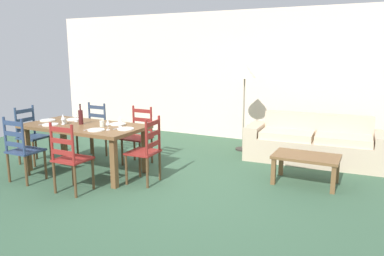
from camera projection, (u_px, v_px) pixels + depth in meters
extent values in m
cube|color=#385B41|center=(162.00, 186.00, 5.23)|extent=(9.60, 9.60, 0.02)
cube|color=beige|center=(242.00, 76.00, 7.86)|extent=(9.60, 0.16, 2.70)
cube|color=brown|center=(84.00, 126.00, 5.71)|extent=(1.90, 0.96, 0.05)
cube|color=brown|center=(27.00, 149.00, 5.82)|extent=(0.08, 0.08, 0.70)
cube|color=brown|center=(114.00, 164.00, 5.07)|extent=(0.08, 0.08, 0.70)
cube|color=brown|center=(64.00, 139.00, 6.49)|extent=(0.08, 0.08, 0.70)
cube|color=brown|center=(145.00, 151.00, 5.74)|extent=(0.08, 0.08, 0.70)
cube|color=navy|center=(26.00, 151.00, 5.35)|extent=(0.42, 0.40, 0.03)
cylinder|color=brown|center=(28.00, 162.00, 5.63)|extent=(0.04, 0.04, 0.43)
cylinder|color=brown|center=(45.00, 165.00, 5.47)|extent=(0.04, 0.04, 0.43)
cylinder|color=brown|center=(9.00, 168.00, 5.33)|extent=(0.04, 0.04, 0.43)
cylinder|color=brown|center=(26.00, 171.00, 5.17)|extent=(0.04, 0.04, 0.43)
cylinder|color=navy|center=(5.00, 134.00, 5.23)|extent=(0.04, 0.04, 0.50)
cylinder|color=navy|center=(23.00, 137.00, 5.07)|extent=(0.04, 0.04, 0.50)
cube|color=navy|center=(15.00, 145.00, 5.18)|extent=(0.38, 0.03, 0.06)
cube|color=navy|center=(14.00, 134.00, 5.15)|extent=(0.38, 0.03, 0.06)
cube|color=navy|center=(13.00, 123.00, 5.12)|extent=(0.38, 0.03, 0.06)
cube|color=maroon|center=(73.00, 159.00, 4.93)|extent=(0.42, 0.40, 0.03)
cylinder|color=brown|center=(73.00, 170.00, 5.21)|extent=(0.04, 0.04, 0.43)
cylinder|color=brown|center=(93.00, 174.00, 5.05)|extent=(0.04, 0.04, 0.43)
cylinder|color=brown|center=(54.00, 178.00, 4.91)|extent=(0.04, 0.04, 0.43)
cylinder|color=brown|center=(75.00, 182.00, 4.75)|extent=(0.04, 0.04, 0.43)
cylinder|color=maroon|center=(52.00, 141.00, 4.81)|extent=(0.04, 0.04, 0.50)
cylinder|color=maroon|center=(73.00, 144.00, 4.66)|extent=(0.04, 0.04, 0.50)
cube|color=maroon|center=(63.00, 153.00, 4.76)|extent=(0.38, 0.03, 0.06)
cube|color=maroon|center=(62.00, 141.00, 4.73)|extent=(0.38, 0.03, 0.06)
cube|color=maroon|center=(61.00, 130.00, 4.70)|extent=(0.38, 0.03, 0.06)
cube|color=#303D54|center=(91.00, 133.00, 6.57)|extent=(0.43, 0.41, 0.03)
cylinder|color=brown|center=(93.00, 149.00, 6.39)|extent=(0.04, 0.04, 0.43)
cylinder|color=brown|center=(77.00, 146.00, 6.55)|extent=(0.04, 0.04, 0.43)
cylinder|color=brown|center=(106.00, 144.00, 6.68)|extent=(0.04, 0.04, 0.43)
cylinder|color=brown|center=(91.00, 142.00, 6.85)|extent=(0.04, 0.04, 0.43)
cylinder|color=#303D54|center=(105.00, 117.00, 6.58)|extent=(0.04, 0.04, 0.50)
cylinder|color=#303D54|center=(89.00, 116.00, 6.75)|extent=(0.04, 0.04, 0.50)
cube|color=#303D54|center=(97.00, 124.00, 6.69)|extent=(0.38, 0.03, 0.06)
cube|color=#303D54|center=(97.00, 116.00, 6.66)|extent=(0.38, 0.03, 0.06)
cube|color=#303D54|center=(97.00, 107.00, 6.63)|extent=(0.38, 0.03, 0.06)
cube|color=maroon|center=(137.00, 138.00, 6.16)|extent=(0.43, 0.41, 0.03)
cylinder|color=brown|center=(140.00, 155.00, 5.97)|extent=(0.04, 0.04, 0.43)
cylinder|color=brown|center=(122.00, 153.00, 6.14)|extent=(0.04, 0.04, 0.43)
cylinder|color=brown|center=(152.00, 150.00, 6.27)|extent=(0.04, 0.04, 0.43)
cylinder|color=brown|center=(135.00, 148.00, 6.43)|extent=(0.04, 0.04, 0.43)
cylinder|color=maroon|center=(151.00, 122.00, 6.17)|extent=(0.04, 0.04, 0.50)
cylinder|color=maroon|center=(134.00, 120.00, 6.33)|extent=(0.04, 0.04, 0.50)
cube|color=maroon|center=(143.00, 128.00, 6.28)|extent=(0.38, 0.03, 0.06)
cube|color=maroon|center=(142.00, 120.00, 6.25)|extent=(0.38, 0.03, 0.06)
cube|color=maroon|center=(142.00, 111.00, 6.22)|extent=(0.38, 0.03, 0.06)
cube|color=navy|center=(34.00, 137.00, 6.23)|extent=(0.41, 0.43, 0.03)
cylinder|color=brown|center=(51.00, 149.00, 6.36)|extent=(0.04, 0.04, 0.43)
cylinder|color=brown|center=(34.00, 154.00, 6.04)|extent=(0.04, 0.04, 0.43)
cylinder|color=brown|center=(36.00, 147.00, 6.50)|extent=(0.04, 0.04, 0.43)
cylinder|color=brown|center=(19.00, 152.00, 6.18)|extent=(0.04, 0.04, 0.43)
cylinder|color=navy|center=(34.00, 119.00, 6.40)|extent=(0.04, 0.04, 0.50)
cylinder|color=navy|center=(16.00, 123.00, 6.08)|extent=(0.04, 0.04, 0.50)
cube|color=navy|center=(26.00, 129.00, 6.27)|extent=(0.04, 0.38, 0.06)
cube|color=navy|center=(25.00, 120.00, 6.24)|extent=(0.04, 0.38, 0.06)
cube|color=navy|center=(24.00, 111.00, 6.21)|extent=(0.04, 0.38, 0.06)
cube|color=maroon|center=(143.00, 152.00, 5.28)|extent=(0.42, 0.44, 0.03)
cylinder|color=brown|center=(126.00, 170.00, 5.23)|extent=(0.04, 0.04, 0.43)
cylinder|color=brown|center=(140.00, 163.00, 5.56)|extent=(0.04, 0.04, 0.43)
cylinder|color=brown|center=(147.00, 173.00, 5.10)|extent=(0.04, 0.04, 0.43)
cylinder|color=brown|center=(160.00, 166.00, 5.42)|extent=(0.04, 0.04, 0.43)
cylinder|color=maroon|center=(146.00, 138.00, 5.00)|extent=(0.04, 0.04, 0.50)
cylinder|color=maroon|center=(159.00, 133.00, 5.32)|extent=(0.04, 0.04, 0.50)
cube|color=maroon|center=(153.00, 144.00, 5.19)|extent=(0.04, 0.38, 0.06)
cube|color=maroon|center=(153.00, 134.00, 5.16)|extent=(0.04, 0.38, 0.06)
cube|color=maroon|center=(153.00, 123.00, 5.13)|extent=(0.04, 0.38, 0.06)
cylinder|color=white|center=(50.00, 125.00, 5.68)|extent=(0.24, 0.24, 0.02)
cube|color=silver|center=(43.00, 124.00, 5.74)|extent=(0.03, 0.17, 0.01)
cylinder|color=white|center=(96.00, 130.00, 5.28)|extent=(0.24, 0.24, 0.02)
cube|color=silver|center=(88.00, 129.00, 5.35)|extent=(0.02, 0.17, 0.01)
cylinder|color=white|center=(74.00, 119.00, 6.12)|extent=(0.24, 0.24, 0.02)
cube|color=silver|center=(67.00, 119.00, 6.18)|extent=(0.02, 0.17, 0.01)
cylinder|color=white|center=(118.00, 124.00, 5.72)|extent=(0.24, 0.24, 0.02)
cube|color=silver|center=(110.00, 124.00, 5.79)|extent=(0.03, 0.17, 0.01)
cylinder|color=white|center=(48.00, 120.00, 6.04)|extent=(0.24, 0.24, 0.02)
cube|color=silver|center=(41.00, 120.00, 6.11)|extent=(0.02, 0.17, 0.01)
cylinder|color=white|center=(126.00, 129.00, 5.36)|extent=(0.24, 0.24, 0.02)
cube|color=silver|center=(117.00, 128.00, 5.42)|extent=(0.02, 0.17, 0.01)
cylinder|color=#471919|center=(81.00, 117.00, 5.73)|extent=(0.07, 0.07, 0.22)
cylinder|color=#471919|center=(80.00, 108.00, 5.70)|extent=(0.02, 0.02, 0.08)
cylinder|color=black|center=(80.00, 105.00, 5.69)|extent=(0.03, 0.03, 0.02)
cylinder|color=white|center=(63.00, 124.00, 5.73)|extent=(0.06, 0.06, 0.01)
cylinder|color=white|center=(63.00, 122.00, 5.72)|extent=(0.01, 0.01, 0.07)
cone|color=white|center=(63.00, 117.00, 5.71)|extent=(0.06, 0.06, 0.08)
cylinder|color=white|center=(108.00, 130.00, 5.32)|extent=(0.06, 0.06, 0.01)
cylinder|color=white|center=(108.00, 127.00, 5.31)|extent=(0.01, 0.01, 0.07)
cone|color=white|center=(108.00, 122.00, 5.29)|extent=(0.06, 0.06, 0.08)
cylinder|color=white|center=(76.00, 121.00, 5.97)|extent=(0.06, 0.06, 0.01)
cylinder|color=white|center=(76.00, 119.00, 5.96)|extent=(0.01, 0.01, 0.07)
cone|color=white|center=(76.00, 114.00, 5.95)|extent=(0.06, 0.06, 0.08)
cylinder|color=white|center=(120.00, 127.00, 5.56)|extent=(0.06, 0.06, 0.01)
cylinder|color=white|center=(120.00, 124.00, 5.55)|extent=(0.01, 0.01, 0.07)
cone|color=white|center=(120.00, 119.00, 5.53)|extent=(0.06, 0.06, 0.08)
cylinder|color=beige|center=(102.00, 124.00, 5.55)|extent=(0.07, 0.07, 0.09)
cylinder|color=beige|center=(64.00, 121.00, 5.78)|extent=(0.07, 0.07, 0.09)
cube|color=#CAB194|center=(314.00, 151.00, 6.31)|extent=(1.84, 0.89, 0.40)
cube|color=#CAB194|center=(316.00, 136.00, 6.54)|extent=(1.81, 0.29, 0.80)
cube|color=#CAB194|center=(381.00, 152.00, 5.89)|extent=(0.28, 0.81, 0.58)
cube|color=#CAB194|center=(255.00, 140.00, 6.69)|extent=(0.28, 0.81, 0.58)
cube|color=beige|center=(343.00, 139.00, 6.03)|extent=(0.89, 0.68, 0.12)
cube|color=beige|center=(287.00, 134.00, 6.39)|extent=(0.89, 0.68, 0.12)
cube|color=brown|center=(306.00, 157.00, 5.23)|extent=(0.90, 0.56, 0.04)
cube|color=brown|center=(273.00, 171.00, 5.25)|extent=(0.06, 0.06, 0.38)
cube|color=brown|center=(333.00, 180.00, 4.90)|extent=(0.06, 0.06, 0.38)
cube|color=brown|center=(281.00, 163.00, 5.65)|extent=(0.06, 0.06, 0.38)
cube|color=brown|center=(337.00, 170.00, 5.30)|extent=(0.06, 0.06, 0.38)
cylinder|color=#332D28|center=(243.00, 149.00, 7.15)|extent=(0.28, 0.28, 0.03)
cylinder|color=gray|center=(244.00, 114.00, 7.02)|extent=(0.03, 0.03, 1.35)
cone|color=beige|center=(245.00, 71.00, 6.86)|extent=(0.40, 0.40, 0.26)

